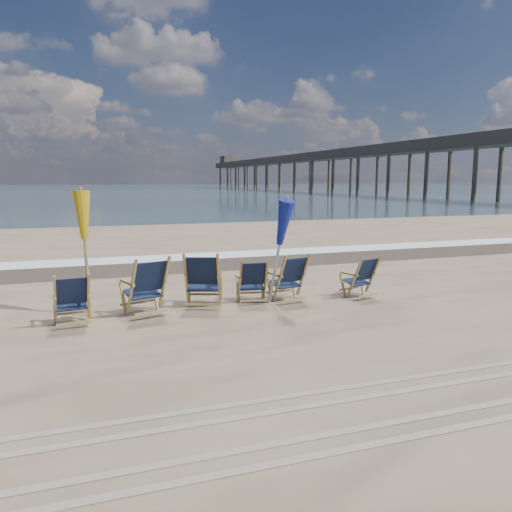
# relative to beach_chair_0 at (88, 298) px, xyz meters

# --- Properties ---
(ocean) EXTENTS (400.00, 400.00, 0.00)m
(ocean) POSITION_rel_beach_chair_0_xyz_m (3.20, 126.53, -0.46)
(ocean) COLOR #374C5B
(ocean) RESTS_ON ground
(surf_foam) EXTENTS (200.00, 1.40, 0.01)m
(surf_foam) POSITION_rel_beach_chair_0_xyz_m (3.20, 6.83, -0.45)
(surf_foam) COLOR silver
(surf_foam) RESTS_ON ground
(wet_sand_strip) EXTENTS (200.00, 2.60, 0.00)m
(wet_sand_strip) POSITION_rel_beach_chair_0_xyz_m (3.20, 5.33, -0.46)
(wet_sand_strip) COLOR #42362A
(wet_sand_strip) RESTS_ON ground
(tire_tracks) EXTENTS (80.00, 1.30, 0.01)m
(tire_tracks) POSITION_rel_beach_chair_0_xyz_m (3.20, -4.27, -0.45)
(tire_tracks) COLOR gray
(tire_tracks) RESTS_ON ground
(beach_chair_0) EXTENTS (0.65, 0.72, 0.91)m
(beach_chair_0) POSITION_rel_beach_chair_0_xyz_m (0.00, 0.00, 0.00)
(beach_chair_0) COLOR #111932
(beach_chair_0) RESTS_ON ground
(beach_chair_1) EXTENTS (0.90, 0.96, 1.10)m
(beach_chair_1) POSITION_rel_beach_chair_0_xyz_m (1.31, 0.28, 0.09)
(beach_chair_1) COLOR #111932
(beach_chair_1) RESTS_ON ground
(beach_chair_2) EXTENTS (0.92, 0.98, 1.09)m
(beach_chair_2) POSITION_rel_beach_chair_0_xyz_m (2.32, 0.33, 0.09)
(beach_chair_2) COLOR #111932
(beach_chair_2) RESTS_ON ground
(beach_chair_3) EXTENTS (0.67, 0.73, 0.90)m
(beach_chair_3) POSITION_rel_beach_chair_0_xyz_m (3.29, 0.42, -0.01)
(beach_chair_3) COLOR #111932
(beach_chair_3) RESTS_ON ground
(beach_chair_4) EXTENTS (0.75, 0.81, 0.98)m
(beach_chair_4) POSITION_rel_beach_chair_0_xyz_m (4.07, 0.36, 0.03)
(beach_chair_4) COLOR #111932
(beach_chair_4) RESTS_ON ground
(beach_chair_5) EXTENTS (0.71, 0.76, 0.90)m
(beach_chair_5) POSITION_rel_beach_chair_0_xyz_m (5.57, 0.20, -0.01)
(beach_chair_5) COLOR #111932
(beach_chair_5) RESTS_ON ground
(umbrella_yellow) EXTENTS (0.30, 0.30, 2.20)m
(umbrella_yellow) POSITION_rel_beach_chair_0_xyz_m (0.00, 0.66, 1.21)
(umbrella_yellow) COLOR #A48749
(umbrella_yellow) RESTS_ON ground
(umbrella_blue) EXTENTS (0.30, 0.30, 2.08)m
(umbrella_blue) POSITION_rel_beach_chair_0_xyz_m (3.43, 0.19, 1.10)
(umbrella_blue) COLOR #A5A5AD
(umbrella_blue) RESTS_ON ground
(fishing_pier) EXTENTS (4.40, 140.00, 9.30)m
(fishing_pier) POSITION_rel_beach_chair_0_xyz_m (41.20, 72.53, 4.19)
(fishing_pier) COLOR #4C4137
(fishing_pier) RESTS_ON ground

